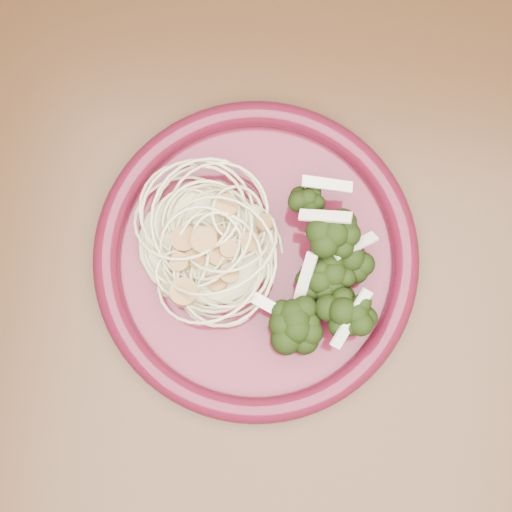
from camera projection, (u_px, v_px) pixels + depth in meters
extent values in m
plane|color=brown|center=(288.00, 296.00, 1.40)|extent=(3.50, 3.50, 0.00)
cube|color=#472814|center=(322.00, 218.00, 0.68)|extent=(1.20, 0.80, 0.04)
cylinder|color=#54101F|center=(256.00, 259.00, 0.65)|extent=(0.32, 0.32, 0.01)
torus|color=#540E1E|center=(256.00, 257.00, 0.64)|extent=(0.33, 0.33, 0.02)
ellipsoid|color=beige|center=(206.00, 243.00, 0.63)|extent=(0.14, 0.13, 0.03)
ellipsoid|color=black|center=(318.00, 270.00, 0.62)|extent=(0.10, 0.15, 0.05)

